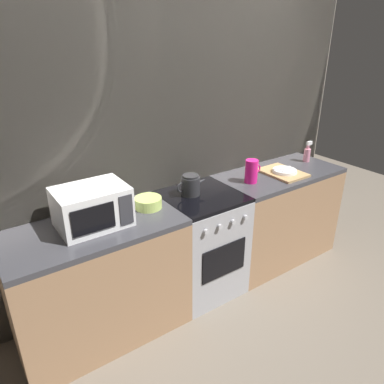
{
  "coord_description": "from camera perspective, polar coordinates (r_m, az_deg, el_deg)",
  "views": [
    {
      "loc": [
        -1.56,
        -2.1,
        2.09
      ],
      "look_at": [
        -0.09,
        0.0,
        0.95
      ],
      "focal_mm": 33.9,
      "sensor_mm": 36.0,
      "label": 1
    }
  ],
  "objects": [
    {
      "name": "ground_plane",
      "position": [
        3.36,
        1.36,
        -14.59
      ],
      "size": [
        8.0,
        8.0,
        0.0
      ],
      "primitive_type": "plane",
      "color": "#6B6054"
    },
    {
      "name": "back_wall",
      "position": [
        3.02,
        -2.06,
        6.8
      ],
      "size": [
        3.6,
        0.05,
        2.4
      ],
      "color": "#A39989",
      "rests_on": "ground_plane"
    },
    {
      "name": "counter_left",
      "position": [
        2.75,
        -14.29,
        -13.55
      ],
      "size": [
        1.2,
        0.6,
        0.9
      ],
      "color": "#997251",
      "rests_on": "ground_plane"
    },
    {
      "name": "stove_unit",
      "position": [
        3.09,
        1.46,
        -8.09
      ],
      "size": [
        0.6,
        0.63,
        0.9
      ],
      "color": "#9E9EA3",
      "rests_on": "ground_plane"
    },
    {
      "name": "counter_right",
      "position": [
        3.63,
        12.99,
        -3.54
      ],
      "size": [
        1.2,
        0.6,
        0.9
      ],
      "color": "#997251",
      "rests_on": "ground_plane"
    },
    {
      "name": "microwave",
      "position": [
        2.47,
        -15.46,
        -2.27
      ],
      "size": [
        0.46,
        0.35,
        0.27
      ],
      "color": "white",
      "rests_on": "counter_left"
    },
    {
      "name": "kettle",
      "position": [
        2.86,
        -0.21,
        1.1
      ],
      "size": [
        0.28,
        0.15,
        0.17
      ],
      "color": "#262628",
      "rests_on": "stove_unit"
    },
    {
      "name": "mixing_bowl",
      "position": [
        2.68,
        -6.9,
        -1.67
      ],
      "size": [
        0.2,
        0.2,
        0.08
      ],
      "primitive_type": "cylinder",
      "color": "#B7D166",
      "rests_on": "counter_left"
    },
    {
      "name": "pitcher",
      "position": [
        3.13,
        9.35,
        3.26
      ],
      "size": [
        0.16,
        0.11,
        0.2
      ],
      "color": "#E5197A",
      "rests_on": "counter_right"
    },
    {
      "name": "dish_pile",
      "position": [
        3.41,
        14.18,
        3.07
      ],
      "size": [
        0.3,
        0.4,
        0.06
      ],
      "color": "tan",
      "rests_on": "counter_right"
    },
    {
      "name": "spray_bottle",
      "position": [
        3.79,
        17.65,
        5.76
      ],
      "size": [
        0.08,
        0.06,
        0.2
      ],
      "color": "pink",
      "rests_on": "counter_right"
    }
  ]
}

